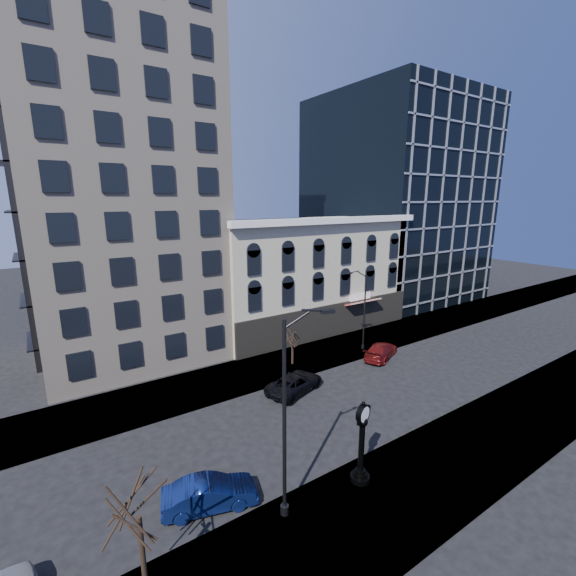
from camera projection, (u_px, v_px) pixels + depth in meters
ground at (296, 422)px, 25.27m from camera, size 160.00×160.00×0.00m
sidewalk_far at (241, 375)px, 31.74m from camera, size 160.00×6.00×0.12m
sidewalk_near at (390, 498)px, 18.77m from camera, size 160.00×6.00×0.12m
cream_tower at (113, 138)px, 32.89m from camera, size 15.90×15.40×42.50m
victorian_row at (303, 274)px, 43.27m from camera, size 22.60×11.19×12.50m
glass_office at (394, 201)px, 56.30m from camera, size 20.00×20.15×28.00m
street_clock at (361, 445)px, 19.42m from camera, size 1.01×1.01×4.47m
street_lamp_near at (301, 360)px, 16.26m from camera, size 2.51×1.01×9.95m
street_lamp_far at (361, 289)px, 35.66m from camera, size 2.05×0.43×7.91m
bare_tree_near at (137, 497)px, 12.88m from camera, size 3.43×3.43×5.90m
bare_tree_far at (292, 332)px, 33.24m from camera, size 2.25×2.25×3.86m
car_near_b at (210, 494)px, 18.13m from camera, size 4.67×2.73×1.45m
car_far_a at (295, 383)px, 29.10m from camera, size 5.45×3.69×1.39m
car_far_b at (381, 351)px, 35.28m from camera, size 5.16×3.75×1.39m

